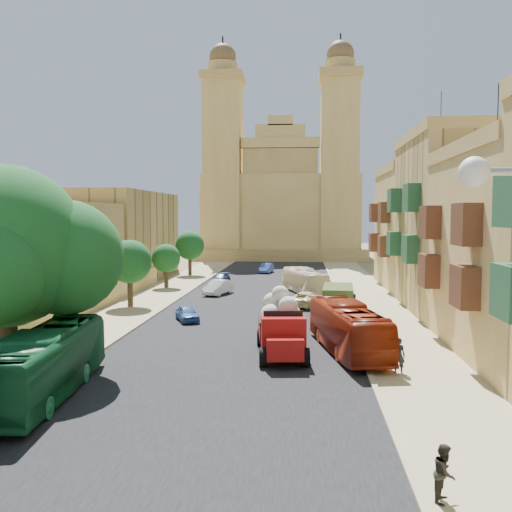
% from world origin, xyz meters
% --- Properties ---
extents(ground, '(260.00, 260.00, 0.00)m').
position_xyz_m(ground, '(0.00, 0.00, 0.00)').
color(ground, olive).
extents(road_surface, '(14.00, 140.00, 0.01)m').
position_xyz_m(road_surface, '(0.00, 30.00, 0.01)').
color(road_surface, black).
rests_on(road_surface, ground).
extents(sidewalk_east, '(5.00, 140.00, 0.01)m').
position_xyz_m(sidewalk_east, '(9.50, 30.00, 0.01)').
color(sidewalk_east, tan).
rests_on(sidewalk_east, ground).
extents(sidewalk_west, '(5.00, 140.00, 0.01)m').
position_xyz_m(sidewalk_west, '(-9.50, 30.00, 0.01)').
color(sidewalk_west, tan).
rests_on(sidewalk_west, ground).
extents(kerb_east, '(0.25, 140.00, 0.12)m').
position_xyz_m(kerb_east, '(7.00, 30.00, 0.06)').
color(kerb_east, tan).
rests_on(kerb_east, ground).
extents(kerb_west, '(0.25, 140.00, 0.12)m').
position_xyz_m(kerb_west, '(-7.00, 30.00, 0.06)').
color(kerb_west, tan).
rests_on(kerb_west, ground).
extents(townhouse_c, '(9.00, 14.00, 17.40)m').
position_xyz_m(townhouse_c, '(15.95, 25.00, 6.91)').
color(townhouse_c, tan).
rests_on(townhouse_c, ground).
extents(townhouse_d, '(9.00, 14.00, 15.90)m').
position_xyz_m(townhouse_d, '(15.95, 39.00, 6.16)').
color(townhouse_d, tan).
rests_on(townhouse_d, ground).
extents(west_wall, '(1.00, 40.00, 1.80)m').
position_xyz_m(west_wall, '(-12.50, 20.00, 0.90)').
color(west_wall, tan).
rests_on(west_wall, ground).
extents(west_building_mid, '(10.00, 22.00, 10.00)m').
position_xyz_m(west_building_mid, '(-18.00, 44.00, 5.00)').
color(west_building_mid, tan).
rests_on(west_building_mid, ground).
extents(church, '(28.00, 22.50, 36.30)m').
position_xyz_m(church, '(-0.00, 78.61, 9.52)').
color(church, tan).
rests_on(church, ground).
extents(ficus_tree, '(9.66, 8.89, 9.66)m').
position_xyz_m(ficus_tree, '(-9.41, 4.01, 5.71)').
color(ficus_tree, '#3D2F1E').
rests_on(ficus_tree, ground).
extents(street_tree_a, '(3.25, 3.25, 5.00)m').
position_xyz_m(street_tree_a, '(-10.00, 12.00, 3.35)').
color(street_tree_a, '#3D2F1E').
rests_on(street_tree_a, ground).
extents(street_tree_b, '(3.51, 3.51, 5.39)m').
position_xyz_m(street_tree_b, '(-10.00, 24.00, 3.61)').
color(street_tree_b, '#3D2F1E').
rests_on(street_tree_b, ground).
extents(street_tree_c, '(2.89, 2.89, 4.44)m').
position_xyz_m(street_tree_c, '(-10.00, 36.00, 2.97)').
color(street_tree_c, '#3D2F1E').
rests_on(street_tree_c, ground).
extents(street_tree_d, '(3.53, 3.53, 5.42)m').
position_xyz_m(street_tree_d, '(-10.00, 48.00, 3.63)').
color(street_tree_d, '#3D2F1E').
rests_on(street_tree_d, ground).
extents(red_truck, '(3.01, 6.33, 3.58)m').
position_xyz_m(red_truck, '(2.78, 9.03, 1.57)').
color(red_truck, '#9E0E0C').
rests_on(red_truck, ground).
extents(olive_pickup, '(2.54, 5.11, 2.06)m').
position_xyz_m(olive_pickup, '(6.50, 22.14, 1.01)').
color(olive_pickup, '#3D531F').
rests_on(olive_pickup, ground).
extents(bus_green_north, '(3.20, 10.07, 2.76)m').
position_xyz_m(bus_green_north, '(-6.50, 1.39, 1.38)').
color(bus_green_north, '#135E2F').
rests_on(bus_green_north, ground).
extents(bus_red_east, '(3.98, 9.71, 2.64)m').
position_xyz_m(bus_red_east, '(6.32, 9.91, 1.32)').
color(bus_red_east, maroon).
rests_on(bus_red_east, ground).
extents(bus_cream_east, '(4.50, 8.52, 2.32)m').
position_xyz_m(bus_cream_east, '(4.00, 33.13, 1.16)').
color(bus_cream_east, '#FDEBBE').
rests_on(bus_cream_east, ground).
extents(car_blue_a, '(2.44, 3.42, 1.08)m').
position_xyz_m(car_blue_a, '(-4.13, 18.13, 0.54)').
color(car_blue_a, '#3A64AC').
rests_on(car_blue_a, ground).
extents(car_white_a, '(2.52, 4.31, 1.34)m').
position_xyz_m(car_white_a, '(-3.97, 31.37, 0.67)').
color(car_white_a, white).
rests_on(car_white_a, ground).
extents(car_cream, '(3.61, 4.83, 1.22)m').
position_xyz_m(car_cream, '(4.27, 25.14, 0.61)').
color(car_cream, beige).
rests_on(car_cream, ground).
extents(car_dkblue, '(2.00, 3.95, 1.10)m').
position_xyz_m(car_dkblue, '(-5.00, 39.64, 0.55)').
color(car_dkblue, '#162547').
rests_on(car_dkblue, ground).
extents(car_white_b, '(1.75, 3.47, 1.13)m').
position_xyz_m(car_white_b, '(3.84, 42.86, 0.57)').
color(car_white_b, white).
rests_on(car_white_b, ground).
extents(car_blue_b, '(1.78, 3.83, 1.21)m').
position_xyz_m(car_blue_b, '(-0.86, 51.47, 0.61)').
color(car_blue_b, '#4462C0').
rests_on(car_blue_b, ground).
extents(pedestrian_a, '(0.72, 0.60, 1.67)m').
position_xyz_m(pedestrian_a, '(8.38, 6.14, 0.84)').
color(pedestrian_a, black).
rests_on(pedestrian_a, ground).
extents(pedestrian_b, '(0.81, 0.89, 1.50)m').
position_xyz_m(pedestrian_b, '(7.60, -5.91, 0.75)').
color(pedestrian_b, '#2A261E').
rests_on(pedestrian_b, ground).
extents(pedestrian_c, '(0.84, 1.16, 1.82)m').
position_xyz_m(pedestrian_c, '(7.50, 19.95, 0.91)').
color(pedestrian_c, '#2A2A32').
rests_on(pedestrian_c, ground).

